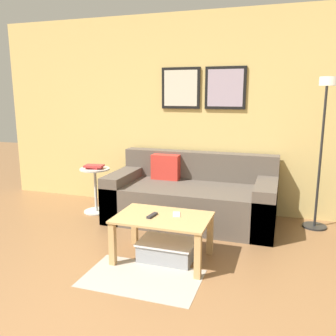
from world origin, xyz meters
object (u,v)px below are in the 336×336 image
object	(u,v)px
couch	(192,198)
book_stack	(94,167)
coffee_table	(163,225)
side_table	(95,186)
remote_control	(152,215)
storage_bin	(167,250)
cell_phone	(176,214)
floor_lamp	(324,132)

from	to	relation	value
couch	book_stack	distance (m)	1.32
coffee_table	side_table	distance (m)	1.65
couch	remote_control	size ratio (longest dim) A/B	13.31
coffee_table	storage_bin	world-z (taller)	coffee_table
coffee_table	cell_phone	world-z (taller)	cell_phone
remote_control	cell_phone	world-z (taller)	remote_control
side_table	cell_phone	distance (m)	1.69
storage_bin	remote_control	distance (m)	0.37
floor_lamp	cell_phone	size ratio (longest dim) A/B	12.21
coffee_table	remote_control	distance (m)	0.13
couch	coffee_table	world-z (taller)	couch
floor_lamp	side_table	bearing A→B (deg)	-176.56
book_stack	remote_control	bearing A→B (deg)	-41.02
couch	book_stack	world-z (taller)	couch
side_table	cell_phone	world-z (taller)	side_table
storage_bin	book_stack	size ratio (longest dim) A/B	2.06
floor_lamp	book_stack	world-z (taller)	floor_lamp
storage_bin	cell_phone	bearing A→B (deg)	45.80
cell_phone	storage_bin	bearing A→B (deg)	-151.17
floor_lamp	side_table	distance (m)	2.83
storage_bin	cell_phone	size ratio (longest dim) A/B	3.75
couch	remote_control	distance (m)	1.17
cell_phone	floor_lamp	bearing A→B (deg)	22.95
cell_phone	side_table	bearing A→B (deg)	129.15
book_stack	storage_bin	bearing A→B (deg)	-36.94
coffee_table	floor_lamp	bearing A→B (deg)	39.82
book_stack	floor_lamp	bearing A→B (deg)	3.73
coffee_table	cell_phone	distance (m)	0.16
side_table	book_stack	size ratio (longest dim) A/B	2.31
book_stack	remote_control	size ratio (longest dim) A/B	1.70
side_table	cell_phone	xyz separation A→B (m)	(1.40, -0.94, 0.07)
floor_lamp	cell_phone	world-z (taller)	floor_lamp
cell_phone	book_stack	bearing A→B (deg)	129.52
book_stack	remote_control	xyz separation A→B (m)	(1.20, -1.04, -0.18)
couch	storage_bin	distance (m)	1.13
couch	remote_control	world-z (taller)	couch
storage_bin	cell_phone	xyz separation A→B (m)	(0.07, 0.07, 0.34)
storage_bin	side_table	bearing A→B (deg)	142.70
side_table	remote_control	world-z (taller)	side_table
couch	remote_control	xyz separation A→B (m)	(-0.08, -1.16, 0.15)
remote_control	cell_phone	bearing A→B (deg)	38.18
coffee_table	side_table	bearing A→B (deg)	141.59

